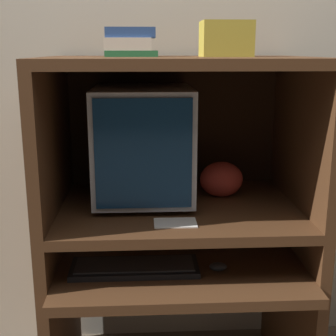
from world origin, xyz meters
The scene contains 11 objects.
wall_back centered at (0.00, 0.73, 1.30)m, with size 6.00×0.06×2.60m.
desk_base centered at (0.00, 0.28, 0.39)m, with size 0.97×0.75×0.61m.
desk_monitor_shelf centered at (0.00, 0.34, 0.75)m, with size 0.97×0.67×0.18m.
hutch_upper centered at (0.00, 0.37, 1.17)m, with size 0.97×0.67×0.55m.
crt_monitor centered at (-0.13, 0.41, 1.02)m, with size 0.37×0.44×0.44m.
keyboard centered at (-0.17, 0.16, 0.62)m, with size 0.45×0.16×0.03m.
mouse centered at (0.13, 0.14, 0.63)m, with size 0.06×0.04×0.03m.
snack_bag centered at (0.18, 0.43, 0.87)m, with size 0.17×0.13×0.14m.
book_stack centered at (-0.17, 0.39, 1.40)m, with size 0.19×0.14×0.10m.
paper_card centered at (-0.03, 0.13, 0.80)m, with size 0.15×0.09×0.00m.
storage_box centered at (0.17, 0.36, 1.41)m, with size 0.18×0.15×0.12m.
Camera 1 is at (-0.13, -1.36, 1.37)m, focal length 50.00 mm.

